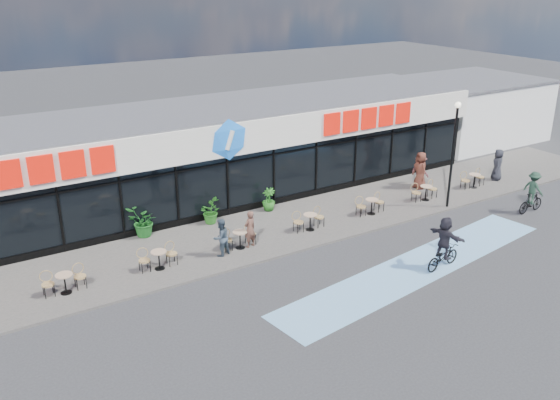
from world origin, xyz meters
The scene contains 23 objects.
ground centered at (0.00, 0.00, 0.00)m, with size 120.00×120.00×0.00m, color #28282B.
sidewalk centered at (0.00, 4.50, 0.05)m, with size 44.00×5.00×0.10m, color #534E49.
bike_lane centered at (4.00, -1.50, 0.01)m, with size 14.00×2.20×0.01m, color #6899C4.
building centered at (0.00, 9.93, 2.34)m, with size 30.60×6.57×4.75m.
neighbour_building centered at (20.50, 11.00, 2.06)m, with size 9.20×7.20×4.11m.
lamp_post centered at (9.55, 2.30, 3.15)m, with size 0.28×0.28×5.14m.
bistro_set_1 centered at (-8.27, 3.59, 0.56)m, with size 1.54×0.62×0.90m.
bistro_set_2 centered at (-4.76, 3.59, 0.56)m, with size 1.54×0.62×0.90m.
bistro_set_3 centered at (-1.25, 3.59, 0.56)m, with size 1.54×0.62×0.90m.
bistro_set_4 centered at (2.26, 3.59, 0.56)m, with size 1.54×0.62×0.90m.
bistro_set_5 centered at (5.76, 3.59, 0.56)m, with size 1.54×0.62×0.90m.
bistro_set_6 centered at (9.27, 3.59, 0.56)m, with size 1.54×0.62×0.90m.
bistro_set_7 centered at (12.78, 3.59, 0.56)m, with size 1.54×0.62×0.90m.
potted_plant_left centered at (-4.26, 6.68, 0.79)m, with size 1.24×1.07×1.38m, color #18541B.
potted_plant_mid centered at (-1.17, 6.55, 0.66)m, with size 1.00×0.87×1.11m, color #22601B.
potted_plant_right centered at (1.89, 6.46, 0.65)m, with size 0.62×0.62×1.10m, color #205E1A.
patron_left centered at (-0.84, 3.39, 0.89)m, with size 0.58×0.38×1.59m, color brown.
patron_right centered at (-2.21, 3.30, 0.88)m, with size 0.76×0.59×1.57m, color #303E4B.
pedestrian_a centered at (10.23, 4.95, 1.09)m, with size 0.97×0.63×1.98m, color #4A231A.
pedestrian_b centered at (10.64, 5.34, 0.94)m, with size 1.08×0.62×1.68m, color #532B30.
pedestrian_c centered at (14.81, 3.71, 0.97)m, with size 0.85×0.55×1.74m, color #212229.
cyclist_a centered at (4.69, -2.03, 0.92)m, with size 1.86×1.60×2.12m.
cyclist_b centered at (12.54, -0.16, 0.91)m, with size 1.66×1.03×2.03m.
Camera 1 is at (-11.53, -16.22, 10.76)m, focal length 38.00 mm.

